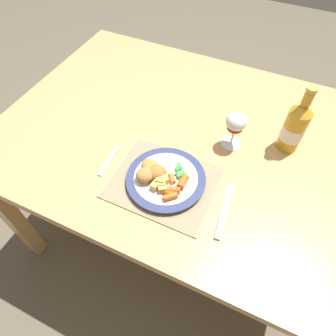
{
  "coord_description": "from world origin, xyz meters",
  "views": [
    {
      "loc": [
        0.26,
        -0.72,
        1.52
      ],
      "look_at": [
        0.02,
        -0.2,
        0.78
      ],
      "focal_mm": 32.0,
      "sensor_mm": 36.0,
      "label": 1
    }
  ],
  "objects_px": {
    "dining_table": "(186,148)",
    "fork": "(108,163)",
    "table_knife": "(223,216)",
    "bottle": "(295,127)",
    "dinner_plate": "(166,179)",
    "wine_glass": "(236,123)"
  },
  "relations": [
    {
      "from": "dining_table",
      "to": "bottle",
      "type": "bearing_deg",
      "value": 14.01
    },
    {
      "from": "dining_table",
      "to": "wine_glass",
      "type": "height_order",
      "value": "wine_glass"
    },
    {
      "from": "dinner_plate",
      "to": "fork",
      "type": "xyz_separation_m",
      "value": [
        -0.21,
        -0.01,
        -0.01
      ]
    },
    {
      "from": "dining_table",
      "to": "dinner_plate",
      "type": "relative_size",
      "value": 5.45
    },
    {
      "from": "dining_table",
      "to": "fork",
      "type": "distance_m",
      "value": 0.32
    },
    {
      "from": "dining_table",
      "to": "wine_glass",
      "type": "bearing_deg",
      "value": 4.52
    },
    {
      "from": "fork",
      "to": "bottle",
      "type": "xyz_separation_m",
      "value": [
        0.52,
        0.33,
        0.09
      ]
    },
    {
      "from": "dining_table",
      "to": "bottle",
      "type": "relative_size",
      "value": 5.49
    },
    {
      "from": "fork",
      "to": "table_knife",
      "type": "height_order",
      "value": "table_knife"
    },
    {
      "from": "table_knife",
      "to": "fork",
      "type": "bearing_deg",
      "value": 175.96
    },
    {
      "from": "table_knife",
      "to": "bottle",
      "type": "relative_size",
      "value": 0.76
    },
    {
      "from": "dinner_plate",
      "to": "bottle",
      "type": "distance_m",
      "value": 0.45
    },
    {
      "from": "dinner_plate",
      "to": "table_knife",
      "type": "bearing_deg",
      "value": -11.42
    },
    {
      "from": "bottle",
      "to": "wine_glass",
      "type": "bearing_deg",
      "value": -157.91
    },
    {
      "from": "dining_table",
      "to": "fork",
      "type": "relative_size",
      "value": 10.19
    },
    {
      "from": "dining_table",
      "to": "fork",
      "type": "height_order",
      "value": "fork"
    },
    {
      "from": "fork",
      "to": "dinner_plate",
      "type": "bearing_deg",
      "value": 3.28
    },
    {
      "from": "dinner_plate",
      "to": "fork",
      "type": "height_order",
      "value": "dinner_plate"
    },
    {
      "from": "fork",
      "to": "table_knife",
      "type": "distance_m",
      "value": 0.41
    },
    {
      "from": "wine_glass",
      "to": "fork",
      "type": "bearing_deg",
      "value": -143.48
    },
    {
      "from": "dinner_plate",
      "to": "wine_glass",
      "type": "bearing_deg",
      "value": 60.67
    },
    {
      "from": "dining_table",
      "to": "table_knife",
      "type": "height_order",
      "value": "table_knife"
    }
  ]
}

